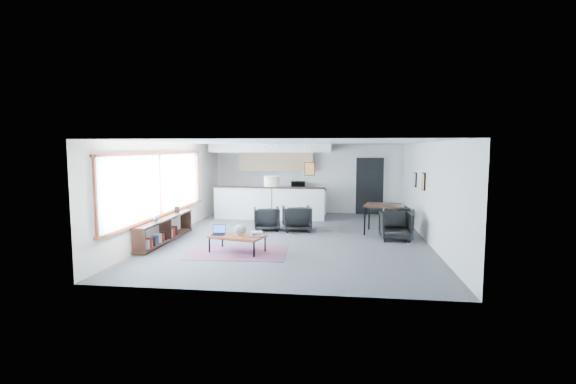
# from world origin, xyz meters

# --- Properties ---
(room) EXTENTS (7.02, 9.02, 2.62)m
(room) POSITION_xyz_m (0.00, 0.00, 1.30)
(room) COLOR #464649
(room) RESTS_ON ground
(window) EXTENTS (0.10, 5.95, 1.66)m
(window) POSITION_xyz_m (-3.46, -0.90, 1.46)
(window) COLOR #8CBFFF
(window) RESTS_ON room
(console) EXTENTS (0.35, 3.00, 0.80)m
(console) POSITION_xyz_m (-3.30, -1.05, 0.33)
(console) COLOR black
(console) RESTS_ON floor
(kitchenette) EXTENTS (4.20, 1.96, 2.60)m
(kitchenette) POSITION_xyz_m (-1.20, 3.71, 1.38)
(kitchenette) COLOR white
(kitchenette) RESTS_ON floor
(doorway) EXTENTS (1.10, 0.12, 2.15)m
(doorway) POSITION_xyz_m (2.30, 4.42, 1.07)
(doorway) COLOR black
(doorway) RESTS_ON room
(track_light) EXTENTS (1.60, 0.07, 0.15)m
(track_light) POSITION_xyz_m (-0.59, 2.20, 2.53)
(track_light) COLOR silver
(track_light) RESTS_ON room
(wall_art_lower) EXTENTS (0.03, 0.38, 0.48)m
(wall_art_lower) POSITION_xyz_m (3.47, 0.40, 1.55)
(wall_art_lower) COLOR black
(wall_art_lower) RESTS_ON room
(wall_art_upper) EXTENTS (0.03, 0.34, 0.44)m
(wall_art_upper) POSITION_xyz_m (3.47, 1.70, 1.50)
(wall_art_upper) COLOR black
(wall_art_upper) RESTS_ON room
(kilim_rug) EXTENTS (2.40, 1.70, 0.01)m
(kilim_rug) POSITION_xyz_m (-1.15, -1.86, 0.01)
(kilim_rug) COLOR #5B2F47
(kilim_rug) RESTS_ON floor
(coffee_table) EXTENTS (1.39, 0.98, 0.41)m
(coffee_table) POSITION_xyz_m (-1.15, -1.86, 0.38)
(coffee_table) COLOR maroon
(coffee_table) RESTS_ON floor
(laptop) EXTENTS (0.33, 0.28, 0.22)m
(laptop) POSITION_xyz_m (-1.61, -1.81, 0.48)
(laptop) COLOR black
(laptop) RESTS_ON coffee_table
(ceramic_pot) EXTENTS (0.27, 0.27, 0.27)m
(ceramic_pot) POSITION_xyz_m (-1.06, -1.90, 0.55)
(ceramic_pot) COLOR gray
(ceramic_pot) RESTS_ON coffee_table
(book_stack) EXTENTS (0.37, 0.33, 0.09)m
(book_stack) POSITION_xyz_m (-0.68, -1.84, 0.46)
(book_stack) COLOR silver
(book_stack) RESTS_ON coffee_table
(coaster) EXTENTS (0.14, 0.14, 0.01)m
(coaster) POSITION_xyz_m (-1.02, -2.09, 0.42)
(coaster) COLOR #E5590C
(coaster) RESTS_ON coffee_table
(armchair_left) EXTENTS (0.88, 0.84, 0.76)m
(armchair_left) POSITION_xyz_m (-0.95, 0.89, 0.38)
(armchair_left) COLOR black
(armchair_left) RESTS_ON floor
(armchair_right) EXTENTS (0.95, 0.91, 0.82)m
(armchair_right) POSITION_xyz_m (-0.04, 0.88, 0.41)
(armchair_right) COLOR black
(armchair_right) RESTS_ON floor
(floor_lamp) EXTENTS (0.53, 0.53, 1.61)m
(floor_lamp) POSITION_xyz_m (-0.82, 1.10, 1.40)
(floor_lamp) COLOR black
(floor_lamp) RESTS_ON floor
(dining_table) EXTENTS (1.17, 1.17, 0.83)m
(dining_table) POSITION_xyz_m (2.44, 0.85, 0.76)
(dining_table) COLOR black
(dining_table) RESTS_ON floor
(dining_chair_near) EXTENTS (0.70, 0.66, 0.70)m
(dining_chair_near) POSITION_xyz_m (2.71, -0.01, 0.35)
(dining_chair_near) COLOR black
(dining_chair_near) RESTS_ON floor
(dining_chair_far) EXTENTS (0.63, 0.59, 0.60)m
(dining_chair_far) POSITION_xyz_m (3.00, 1.98, 0.30)
(dining_chair_far) COLOR black
(dining_chair_far) RESTS_ON floor
(microwave) EXTENTS (0.54, 0.34, 0.34)m
(microwave) POSITION_xyz_m (-0.34, 4.15, 1.10)
(microwave) COLOR black
(microwave) RESTS_ON kitchenette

